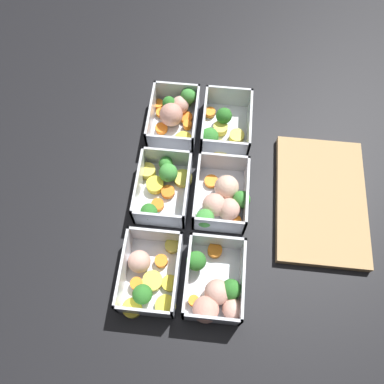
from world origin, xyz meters
The scene contains 8 objects.
ground_plane centered at (0.00, 0.00, 0.00)m, with size 4.00×4.00×0.00m, color black.
container_near_left centered at (-0.19, -0.06, 0.02)m, with size 0.15×0.11×0.06m.
container_near_center centered at (-0.01, -0.06, 0.02)m, with size 0.15×0.13×0.06m.
container_near_right centered at (0.18, -0.06, 0.02)m, with size 0.16×0.11×0.06m.
container_far_left centered at (-0.16, 0.05, 0.02)m, with size 0.16×0.11×0.06m.
container_far_center centered at (0.01, 0.06, 0.03)m, with size 0.15×0.11×0.06m.
container_far_right centered at (0.19, 0.06, 0.03)m, with size 0.16×0.12×0.06m.
cutting_board centered at (-0.02, 0.26, 0.01)m, with size 0.28×0.18×0.02m.
Camera 1 is at (0.32, 0.03, 0.71)m, focal length 35.00 mm.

